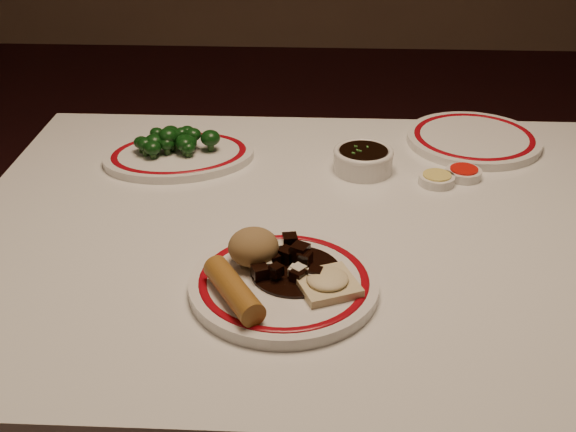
% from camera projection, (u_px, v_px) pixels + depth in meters
% --- Properties ---
extents(dining_table, '(1.20, 0.90, 0.75)m').
position_uv_depth(dining_table, '(332.00, 271.00, 1.21)').
color(dining_table, white).
rests_on(dining_table, ground).
extents(main_plate, '(0.28, 0.28, 0.02)m').
position_uv_depth(main_plate, '(284.00, 284.00, 0.99)').
color(main_plate, silver).
rests_on(main_plate, dining_table).
extents(rice_mound, '(0.07, 0.07, 0.05)m').
position_uv_depth(rice_mound, '(253.00, 247.00, 1.01)').
color(rice_mound, olive).
rests_on(rice_mound, main_plate).
extents(spring_roll, '(0.09, 0.13, 0.03)m').
position_uv_depth(spring_roll, '(234.00, 290.00, 0.94)').
color(spring_roll, '#9A6726').
rests_on(spring_roll, main_plate).
extents(fried_wonton, '(0.10, 0.10, 0.02)m').
position_uv_depth(fried_wonton, '(327.00, 282.00, 0.97)').
color(fried_wonton, beige).
rests_on(fried_wonton, main_plate).
extents(stirfry_heap, '(0.13, 0.13, 0.03)m').
position_uv_depth(stirfry_heap, '(292.00, 265.00, 1.00)').
color(stirfry_heap, black).
rests_on(stirfry_heap, main_plate).
extents(broccoli_plate, '(0.33, 0.30, 0.02)m').
position_uv_depth(broccoli_plate, '(179.00, 155.00, 1.36)').
color(broccoli_plate, silver).
rests_on(broccoli_plate, dining_table).
extents(broccoli_pile, '(0.16, 0.09, 0.05)m').
position_uv_depth(broccoli_pile, '(176.00, 140.00, 1.35)').
color(broccoli_pile, '#23471C').
rests_on(broccoli_pile, broccoli_plate).
extents(soy_bowl, '(0.11, 0.11, 0.04)m').
position_uv_depth(soy_bowl, '(363.00, 161.00, 1.32)').
color(soy_bowl, silver).
rests_on(soy_bowl, dining_table).
extents(sweet_sour_dish, '(0.06, 0.06, 0.02)m').
position_uv_depth(sweet_sour_dish, '(464.00, 173.00, 1.30)').
color(sweet_sour_dish, silver).
rests_on(sweet_sour_dish, dining_table).
extents(mustard_dish, '(0.06, 0.06, 0.02)m').
position_uv_depth(mustard_dish, '(437.00, 179.00, 1.28)').
color(mustard_dish, silver).
rests_on(mustard_dish, dining_table).
extents(far_plate, '(0.33, 0.33, 0.02)m').
position_uv_depth(far_plate, '(474.00, 139.00, 1.43)').
color(far_plate, silver).
rests_on(far_plate, dining_table).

